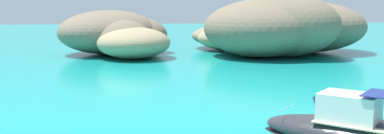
# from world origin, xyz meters

# --- Properties ---
(islet_large) EXTENTS (31.51, 34.26, 8.67)m
(islet_large) POSITION_xyz_m (21.05, 55.31, 3.63)
(islet_large) COLOR #756651
(islet_large) RESTS_ON ground
(islet_small) EXTENTS (20.57, 23.29, 6.35)m
(islet_small) POSITION_xyz_m (-1.34, 57.43, 2.74)
(islet_small) COLOR #9E8966
(islet_small) RESTS_ON ground
(motorboat_charcoal) EXTENTS (8.01, 8.31, 2.78)m
(motorboat_charcoal) POSITION_xyz_m (8.49, 13.10, 0.89)
(motorboat_charcoal) COLOR #2D2D33
(motorboat_charcoal) RESTS_ON ground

